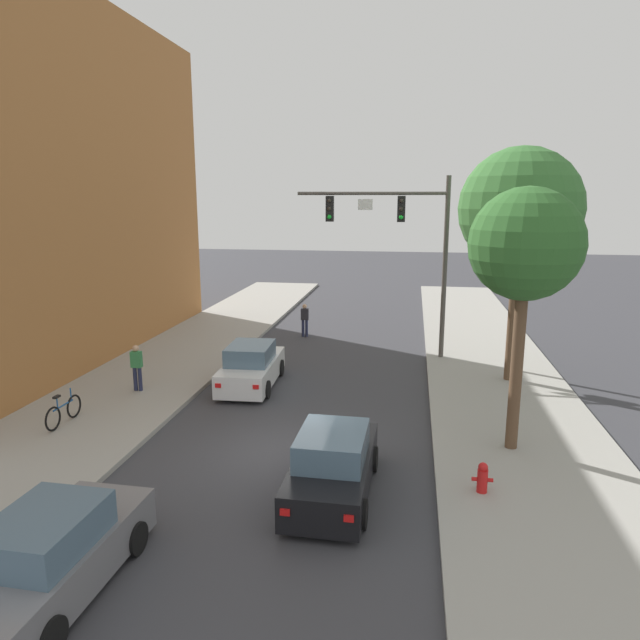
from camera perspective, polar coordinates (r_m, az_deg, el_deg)
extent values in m
plane|color=#38383D|center=(15.91, -3.66, -13.15)|extent=(120.00, 120.00, 0.00)
cube|color=#99968E|center=(18.36, -24.22, -10.44)|extent=(5.00, 60.00, 0.15)
cube|color=#99968E|center=(15.87, 20.61, -13.72)|extent=(5.00, 60.00, 0.15)
cylinder|color=#514C47|center=(24.21, 12.32, 4.99)|extent=(0.20, 0.20, 7.50)
cylinder|color=#514C47|center=(24.07, 5.15, 12.46)|extent=(6.15, 0.14, 0.14)
cube|color=black|center=(24.02, 8.11, 10.90)|extent=(0.32, 0.28, 1.05)
sphere|color=#2D2823|center=(23.86, 8.12, 11.68)|extent=(0.18, 0.18, 0.18)
sphere|color=#2D2823|center=(23.87, 8.10, 10.89)|extent=(0.18, 0.18, 0.18)
sphere|color=green|center=(23.87, 8.08, 10.10)|extent=(0.18, 0.18, 0.18)
cube|color=black|center=(24.26, 0.99, 11.03)|extent=(0.32, 0.28, 1.05)
sphere|color=#2D2823|center=(24.11, 0.94, 11.80)|extent=(0.18, 0.18, 0.18)
sphere|color=#2D2823|center=(24.11, 0.94, 11.02)|extent=(0.18, 0.18, 0.18)
sphere|color=green|center=(24.12, 0.93, 10.24)|extent=(0.18, 0.18, 0.18)
cube|color=white|center=(24.07, 4.53, 11.40)|extent=(0.60, 0.03, 0.44)
cube|color=silver|center=(21.18, -6.82, -5.06)|extent=(1.88, 4.27, 0.80)
cube|color=slate|center=(20.84, -6.96, -3.29)|extent=(1.59, 2.06, 0.64)
cylinder|color=black|center=(22.65, -8.04, -4.59)|extent=(0.25, 0.65, 0.64)
cylinder|color=black|center=(22.30, -4.00, -4.76)|extent=(0.25, 0.65, 0.64)
cylinder|color=black|center=(20.26, -9.89, -6.67)|extent=(0.25, 0.65, 0.64)
cylinder|color=black|center=(19.88, -5.39, -6.92)|extent=(0.25, 0.65, 0.64)
cube|color=red|center=(19.36, -10.13, -6.46)|extent=(0.20, 0.05, 0.14)
cube|color=red|center=(19.04, -6.43, -6.66)|extent=(0.20, 0.05, 0.14)
cube|color=black|center=(13.73, 1.33, -14.84)|extent=(1.78, 4.23, 0.80)
cube|color=slate|center=(13.28, 1.25, -12.36)|extent=(1.54, 2.03, 0.64)
cylinder|color=black|center=(15.11, -0.99, -13.20)|extent=(0.23, 0.64, 0.64)
cylinder|color=black|center=(14.91, 5.29, -13.62)|extent=(0.23, 0.64, 0.64)
cylinder|color=black|center=(12.86, -3.36, -18.07)|extent=(0.23, 0.64, 0.64)
cylinder|color=black|center=(12.62, 4.18, -18.71)|extent=(0.23, 0.64, 0.64)
cube|color=red|center=(11.96, -3.52, -18.59)|extent=(0.20, 0.04, 0.14)
cube|color=red|center=(11.76, 2.88, -19.16)|extent=(0.20, 0.04, 0.14)
cube|color=slate|center=(11.73, -24.95, -21.17)|extent=(1.81, 4.24, 0.80)
cube|color=slate|center=(11.26, -25.76, -18.44)|extent=(1.55, 2.04, 0.64)
cylinder|color=black|center=(13.16, -24.45, -18.47)|extent=(0.24, 0.65, 0.64)
cylinder|color=black|center=(12.38, -17.92, -19.99)|extent=(0.24, 0.65, 0.64)
cylinder|color=black|center=(10.62, -25.36, -26.70)|extent=(0.24, 0.65, 0.64)
cylinder|color=#232847|center=(21.13, -17.93, -5.58)|extent=(0.14, 0.14, 0.85)
cylinder|color=#232847|center=(21.05, -17.49, -5.62)|extent=(0.14, 0.14, 0.85)
cube|color=#337F47|center=(20.90, -17.83, -3.76)|extent=(0.36, 0.22, 0.56)
sphere|color=tan|center=(20.80, -17.91, -2.69)|extent=(0.22, 0.22, 0.22)
cylinder|color=#232847|center=(28.45, -1.70, -0.81)|extent=(0.14, 0.14, 0.85)
cylinder|color=#232847|center=(28.42, -1.35, -0.82)|extent=(0.14, 0.14, 0.85)
cube|color=#26262D|center=(28.29, -1.53, 0.58)|extent=(0.36, 0.22, 0.56)
sphere|color=tan|center=(28.21, -1.54, 1.37)|extent=(0.22, 0.22, 0.22)
torus|color=black|center=(19.30, -23.31, -7.89)|extent=(0.06, 0.72, 0.72)
torus|color=black|center=(18.49, -25.07, -8.92)|extent=(0.06, 0.72, 0.72)
cylinder|color=#194C8C|center=(18.82, -24.23, -7.76)|extent=(0.06, 0.95, 0.05)
cylinder|color=#194C8C|center=(18.56, -24.72, -7.49)|extent=(0.04, 0.04, 0.35)
cylinder|color=#194C8C|center=(19.08, -23.58, -6.80)|extent=(0.04, 0.04, 0.40)
cube|color=black|center=(18.50, -24.77, -6.97)|extent=(0.12, 0.24, 0.06)
cylinder|color=red|center=(14.12, 15.87, -15.15)|extent=(0.24, 0.24, 0.55)
sphere|color=red|center=(13.97, 15.95, -13.92)|extent=(0.22, 0.22, 0.22)
cylinder|color=red|center=(14.08, 15.12, -15.04)|extent=(0.12, 0.09, 0.09)
cylinder|color=red|center=(14.13, 16.62, -15.05)|extent=(0.12, 0.09, 0.09)
cylinder|color=brown|center=(15.98, 18.99, -4.65)|extent=(0.32, 0.32, 4.41)
sphere|color=#2D6028|center=(15.40, 19.83, 7.14)|extent=(2.87, 2.87, 2.87)
cylinder|color=brown|center=(21.99, 18.61, 0.17)|extent=(0.32, 0.32, 4.65)
sphere|color=#387033|center=(21.56, 19.32, 10.44)|extent=(4.28, 4.28, 4.28)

